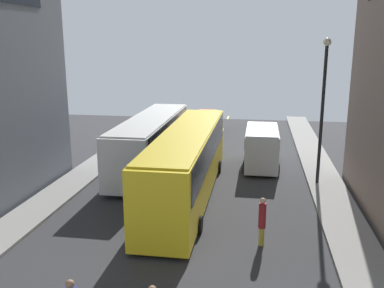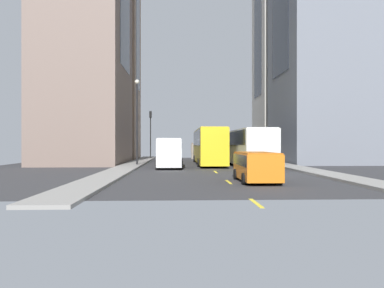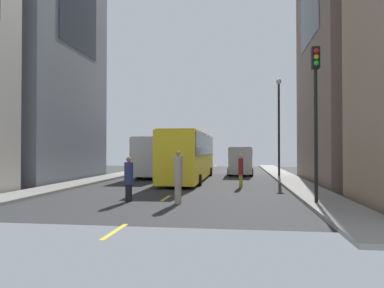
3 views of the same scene
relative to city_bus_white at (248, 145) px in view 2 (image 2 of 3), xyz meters
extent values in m
plane|color=#333335|center=(3.49, -1.43, -2.01)|extent=(40.54, 40.54, 0.00)
cube|color=gray|center=(-3.76, -1.43, -1.93)|extent=(2.03, 44.00, 0.15)
cube|color=gray|center=(10.75, -1.43, -1.93)|extent=(2.03, 44.00, 0.15)
cube|color=yellow|center=(3.49, -22.43, -2.00)|extent=(0.16, 2.00, 0.01)
cube|color=yellow|center=(3.49, -15.43, -2.00)|extent=(0.16, 2.00, 0.01)
cube|color=yellow|center=(3.49, -8.43, -2.00)|extent=(0.16, 2.00, 0.01)
cube|color=yellow|center=(3.49, -1.43, -2.00)|extent=(0.16, 2.00, 0.01)
cube|color=yellow|center=(3.49, 5.57, -2.00)|extent=(0.16, 2.00, 0.01)
cube|color=yellow|center=(3.49, 12.57, -2.00)|extent=(0.16, 2.00, 0.01)
cube|color=yellow|center=(3.49, 19.57, -2.00)|extent=(0.16, 2.00, 0.01)
cube|color=#B7B2A8|center=(-8.30, -18.07, 17.58)|extent=(6.65, 8.20, 39.18)
cube|color=#1E232D|center=(-8.30, -18.07, 17.58)|extent=(6.72, 4.51, 21.55)
cube|color=#937760|center=(14.99, -17.84, 19.55)|extent=(6.06, 7.59, 43.12)
cube|color=#1E232D|center=(14.99, -17.84, 19.55)|extent=(6.12, 4.17, 23.72)
cube|color=silver|center=(0.00, 0.00, -0.23)|extent=(2.55, 12.33, 3.00)
cube|color=black|center=(0.00, 0.00, 0.62)|extent=(2.60, 11.34, 1.20)
cube|color=beige|center=(0.00, 0.00, 1.31)|extent=(2.45, 11.84, 0.08)
cylinder|color=black|center=(-1.17, 3.82, -1.51)|extent=(0.46, 1.00, 1.00)
cylinder|color=black|center=(1.17, 3.82, -1.51)|extent=(0.46, 1.00, 1.00)
cylinder|color=black|center=(-1.17, -3.82, -1.51)|extent=(0.46, 1.00, 1.00)
cylinder|color=black|center=(1.17, -3.82, -1.51)|extent=(0.46, 1.00, 1.00)
cube|color=yellow|center=(3.19, -4.83, -0.15)|extent=(2.45, 14.13, 3.30)
cube|color=black|center=(3.19, -4.83, 0.71)|extent=(2.50, 13.00, 1.48)
cube|color=gold|center=(3.19, -4.83, 1.54)|extent=(2.35, 13.57, 0.08)
cylinder|color=black|center=(2.06, -0.45, -1.63)|extent=(0.44, 0.76, 0.76)
cylinder|color=black|center=(4.32, -0.45, -1.63)|extent=(0.44, 0.76, 0.76)
cylinder|color=black|center=(2.06, -9.21, -1.63)|extent=(0.44, 0.76, 0.76)
cylinder|color=black|center=(4.32, -9.21, -1.63)|extent=(0.44, 0.76, 0.76)
cube|color=white|center=(7.04, 1.23, -0.66)|extent=(2.05, 5.13, 2.30)
cube|color=black|center=(7.04, 1.23, 0.09)|extent=(2.09, 4.72, 0.69)
cube|color=silver|center=(7.04, 1.23, 0.53)|extent=(1.97, 4.92, 0.08)
cylinder|color=black|center=(6.10, 2.82, -1.65)|extent=(0.37, 0.72, 0.72)
cylinder|color=black|center=(7.98, 2.82, -1.65)|extent=(0.37, 0.72, 0.72)
cylinder|color=black|center=(6.10, -0.36, -1.65)|extent=(0.37, 0.72, 0.72)
cylinder|color=black|center=(7.98, -0.36, -1.65)|extent=(0.37, 0.72, 0.72)
cube|color=orange|center=(1.94, 12.51, -1.14)|extent=(1.87, 4.43, 1.40)
cube|color=black|center=(1.94, 12.51, -0.78)|extent=(1.91, 4.08, 0.59)
cube|color=#BE6115|center=(1.94, 12.51, -0.40)|extent=(1.80, 4.26, 0.08)
cylinder|color=black|center=(1.08, 13.88, -1.70)|extent=(0.34, 0.62, 0.62)
cylinder|color=black|center=(2.80, 13.88, -1.70)|extent=(0.34, 0.62, 0.62)
cylinder|color=black|center=(1.08, 11.14, -1.70)|extent=(0.34, 0.62, 0.62)
cylinder|color=black|center=(2.80, 11.14, -1.70)|extent=(0.34, 0.62, 0.62)
cylinder|color=gold|center=(7.06, -9.95, -1.63)|extent=(0.22, 0.22, 0.76)
cylinder|color=maroon|center=(7.06, -9.95, -0.72)|extent=(0.30, 0.30, 1.04)
sphere|color=tan|center=(7.06, -9.95, -0.09)|extent=(0.23, 0.23, 0.23)
cylinder|color=black|center=(2.06, -16.69, -1.62)|extent=(0.30, 0.30, 0.77)
cylinder|color=navy|center=(2.06, -16.69, -0.74)|extent=(0.40, 0.40, 0.99)
sphere|color=#8C6647|center=(2.06, -16.69, -0.13)|extent=(0.24, 0.24, 0.24)
cylinder|color=gray|center=(4.36, -17.03, -1.60)|extent=(0.29, 0.29, 0.81)
cylinder|color=gray|center=(4.36, -17.03, -0.57)|extent=(0.39, 0.39, 1.25)
sphere|color=#8C6647|center=(4.36, -17.03, 0.15)|extent=(0.20, 0.20, 0.20)
cylinder|color=black|center=(10.13, -16.89, 0.91)|extent=(0.14, 0.14, 5.54)
cube|color=black|center=(10.13, -16.89, 4.13)|extent=(0.32, 0.32, 0.90)
sphere|color=red|center=(10.13, -17.07, 4.39)|extent=(0.20, 0.20, 0.20)
sphere|color=orange|center=(10.13, -17.07, 4.13)|extent=(0.20, 0.20, 0.20)
sphere|color=green|center=(10.13, -17.07, 3.88)|extent=(0.20, 0.20, 0.20)
cylinder|color=black|center=(10.23, -1.96, 1.99)|extent=(0.18, 0.18, 7.70)
sphere|color=silver|center=(10.23, -1.96, 6.02)|extent=(0.44, 0.44, 0.44)
camera|label=1|loc=(6.76, -25.95, 6.02)|focal=39.67mm
camera|label=2|loc=(6.24, 32.17, 0.12)|focal=33.38mm
camera|label=3|loc=(7.00, -32.13, 0.30)|focal=33.26mm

